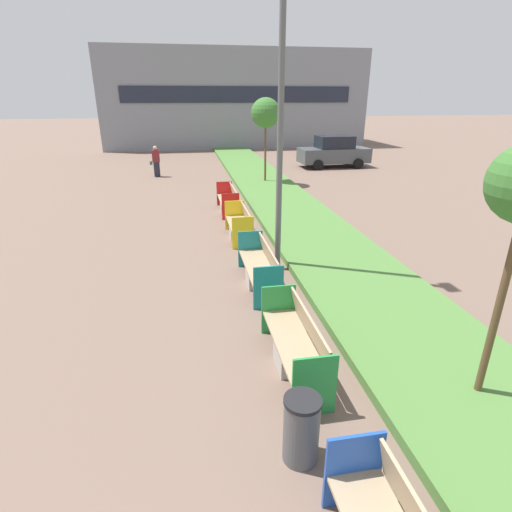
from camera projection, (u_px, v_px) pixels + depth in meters
The scene contains 11 objects.
planter_grass_strip at pixel (327, 248), 11.23m from camera, with size 2.80×120.00×0.18m.
building_backdrop at pixel (233, 99), 34.72m from camera, with size 21.51×7.48×7.63m.
bench_green_frame at pixel (296, 347), 6.32m from camera, with size 0.65×2.15×0.94m.
bench_teal_frame at pixel (260, 270), 9.12m from camera, with size 0.65×2.29×0.94m.
bench_yellow_frame at pixel (240, 227), 12.18m from camera, with size 0.65×1.92×0.94m.
bench_red_frame at pixel (228, 202), 14.97m from camera, with size 0.65×2.12×0.94m.
litter_bin at pixel (301, 429), 4.67m from camera, with size 0.44×0.44×0.88m.
street_lamp_post at pixel (282, 52), 8.31m from camera, with size 0.24×0.44×9.05m.
sapling_tree_far at pixel (266, 113), 18.63m from camera, with size 1.37×1.37×4.03m.
pedestrian_walking at pixel (156, 161), 21.40m from camera, with size 0.53×0.24×1.62m.
parked_car_distant at pixel (334, 152), 24.32m from camera, with size 4.24×2.00×1.86m.
Camera 1 is at (-0.62, 2.00, 4.06)m, focal length 28.00 mm.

